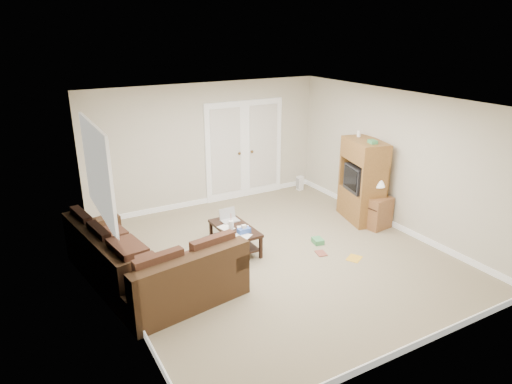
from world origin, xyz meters
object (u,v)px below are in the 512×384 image
sectional_sofa (144,268)px  side_cabinet (376,209)px  coffee_table (235,237)px  tv_armoire (362,180)px

sectional_sofa → side_cabinet: size_ratio=2.79×
sectional_sofa → coffee_table: size_ratio=2.62×
sectional_sofa → tv_armoire: tv_armoire is taller
sectional_sofa → tv_armoire: 4.39m
tv_armoire → side_cabinet: 0.60m
sectional_sofa → coffee_table: (1.65, 0.44, -0.09)m
tv_armoire → side_cabinet: tv_armoire is taller
sectional_sofa → side_cabinet: side_cabinet is taller
sectional_sofa → side_cabinet: 4.35m
coffee_table → tv_armoire: bearing=-1.9°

